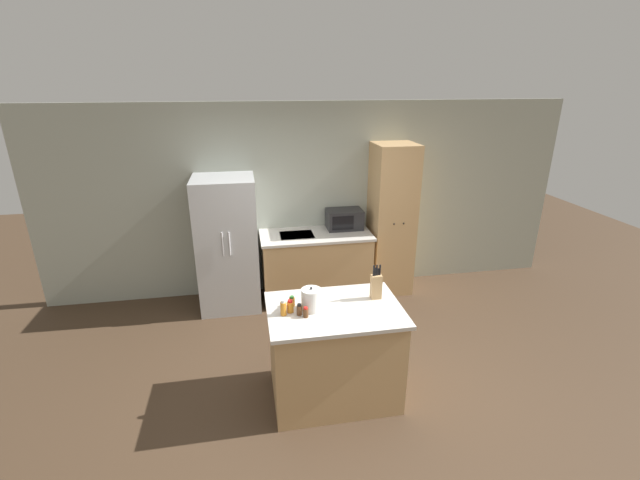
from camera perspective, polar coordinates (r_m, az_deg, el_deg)
The scene contains 14 objects.
ground_plane at distance 4.46m, azimuth 4.01°, elevation -19.18°, with size 14.00×14.00×0.00m, color #423021.
wall_back at distance 5.92m, azimuth -1.17°, elevation 5.42°, with size 7.20×0.06×2.60m.
refrigerator at distance 5.62m, azimuth -12.22°, elevation -0.52°, with size 0.76×0.73×1.74m.
back_counter at distance 5.86m, azimuth -0.53°, elevation -3.38°, with size 1.48×0.70×0.93m.
pantry_cabinet at distance 5.96m, azimuth 9.50°, elevation 2.64°, with size 0.55×0.58×2.08m.
kitchen_island at distance 4.11m, azimuth 1.89°, elevation -14.74°, with size 1.20×0.84×0.94m.
microwave at distance 5.87m, azimuth 3.27°, elevation 2.80°, with size 0.48×0.33×0.27m.
knife_block at distance 3.99m, azimuth 7.50°, elevation -6.07°, with size 0.10×0.07×0.34m.
spice_bottle_tall_dark at distance 3.74m, azimuth -4.91°, elevation -9.01°, with size 0.05×0.05×0.15m.
spice_bottle_short_red at distance 3.74m, azimuth -2.77°, elevation -9.28°, with size 0.05×0.05×0.10m.
spice_bottle_amber_oil at distance 3.88m, azimuth -3.76°, elevation -8.17°, with size 0.05×0.05×0.10m.
spice_bottle_green_herb at distance 3.71m, azimuth -1.91°, elevation -9.63°, with size 0.05×0.05×0.09m.
spice_bottle_pale_salt at distance 3.78m, azimuth -3.98°, elevation -8.83°, with size 0.06×0.06×0.12m.
kettle at distance 3.78m, azimuth -1.17°, elevation -7.95°, with size 0.18×0.18×0.23m.
Camera 1 is at (-0.90, -3.31, 2.85)m, focal length 24.00 mm.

